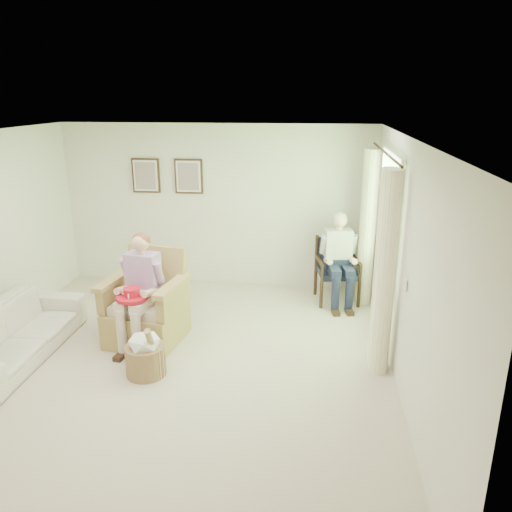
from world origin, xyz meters
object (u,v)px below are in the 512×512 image
at_px(wood_armchair, 337,267).
at_px(sofa, 14,334).
at_px(wicker_armchair, 147,313).
at_px(red_hat, 132,295).
at_px(person_wicker, 140,283).
at_px(hatbox, 145,354).
at_px(person_dark, 339,253).

height_order(wood_armchair, sofa, wood_armchair).
relative_size(wicker_armchair, red_hat, 3.03).
height_order(wicker_armchair, person_wicker, person_wicker).
bearing_deg(wood_armchair, wicker_armchair, -156.03).
bearing_deg(person_wicker, red_hat, -92.66).
relative_size(red_hat, hatbox, 0.58).
bearing_deg(red_hat, hatbox, -59.05).
relative_size(wood_armchair, person_wicker, 0.67).
xyz_separation_m(wood_armchair, person_dark, (0.00, -0.16, 0.27)).
height_order(person_dark, hatbox, person_dark).
height_order(wood_armchair, red_hat, wood_armchair).
height_order(wicker_armchair, wood_armchair, wicker_armchair).
distance_m(person_wicker, hatbox, 0.93).
relative_size(wicker_armchair, wood_armchair, 1.22).
xyz_separation_m(wicker_armchair, wood_armchair, (2.46, 1.63, 0.15)).
distance_m(person_wicker, red_hat, 0.22).
bearing_deg(hatbox, person_dark, 46.38).
bearing_deg(red_hat, sofa, -167.99).
relative_size(wood_armchair, person_dark, 0.70).
xyz_separation_m(person_wicker, red_hat, (-0.04, -0.20, -0.09)).
xyz_separation_m(wicker_armchair, sofa, (-1.42, -0.64, -0.06)).
bearing_deg(wicker_armchair, person_dark, 40.09).
bearing_deg(person_dark, wicker_armchair, -158.65).
distance_m(wicker_armchair, sofa, 1.56).
xyz_separation_m(sofa, hatbox, (1.67, -0.20, -0.05)).
xyz_separation_m(wicker_armchair, hatbox, (0.25, -0.84, -0.11)).
bearing_deg(wood_armchair, person_wicker, -153.65).
height_order(red_hat, hatbox, red_hat).
bearing_deg(red_hat, wood_armchair, 38.39).
bearing_deg(wood_armchair, red_hat, -151.21).
distance_m(wicker_armchair, person_wicker, 0.49).
bearing_deg(sofa, person_dark, -61.38).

